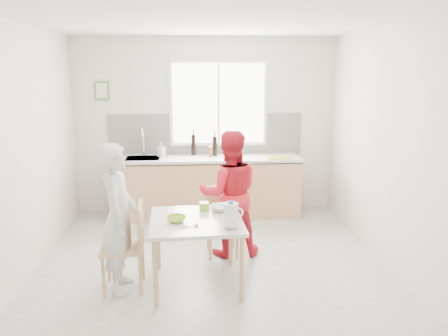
{
  "coord_description": "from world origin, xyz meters",
  "views": [
    {
      "loc": [
        -0.19,
        -4.5,
        2.22
      ],
      "look_at": [
        0.14,
        0.2,
        1.15
      ],
      "focal_mm": 35.0,
      "sensor_mm": 36.0,
      "label": 1
    }
  ],
  "objects_px": {
    "person_red": "(229,194)",
    "milk_jug": "(231,214)",
    "chair_left": "(129,242)",
    "bowl_green": "(176,219)",
    "bowl_white": "(223,208)",
    "person_white": "(119,218)",
    "wine_bottle_a": "(193,145)",
    "wine_bottle_b": "(215,146)",
    "dining_table": "(196,226)",
    "chair_far": "(222,217)"
  },
  "relations": [
    {
      "from": "dining_table",
      "to": "chair_far",
      "type": "relative_size",
      "value": 1.19
    },
    {
      "from": "bowl_green",
      "to": "chair_left",
      "type": "bearing_deg",
      "value": 176.55
    },
    {
      "from": "chair_far",
      "to": "bowl_green",
      "type": "relative_size",
      "value": 4.3
    },
    {
      "from": "person_white",
      "to": "milk_jug",
      "type": "distance_m",
      "value": 1.14
    },
    {
      "from": "person_red",
      "to": "wine_bottle_a",
      "type": "relative_size",
      "value": 4.75
    },
    {
      "from": "person_red",
      "to": "milk_jug",
      "type": "xyz_separation_m",
      "value": [
        -0.07,
        -1.03,
        0.09
      ]
    },
    {
      "from": "chair_far",
      "to": "wine_bottle_a",
      "type": "relative_size",
      "value": 2.55
    },
    {
      "from": "person_red",
      "to": "dining_table",
      "type": "bearing_deg",
      "value": 59.74
    },
    {
      "from": "chair_far",
      "to": "milk_jug",
      "type": "height_order",
      "value": "milk_jug"
    },
    {
      "from": "person_white",
      "to": "bowl_white",
      "type": "relative_size",
      "value": 6.31
    },
    {
      "from": "person_white",
      "to": "wine_bottle_a",
      "type": "distance_m",
      "value": 2.55
    },
    {
      "from": "dining_table",
      "to": "bowl_white",
      "type": "bearing_deg",
      "value": 42.29
    },
    {
      "from": "person_white",
      "to": "milk_jug",
      "type": "relative_size",
      "value": 6.08
    },
    {
      "from": "chair_far",
      "to": "person_white",
      "type": "bearing_deg",
      "value": -144.2
    },
    {
      "from": "chair_left",
      "to": "chair_far",
      "type": "height_order",
      "value": "chair_left"
    },
    {
      "from": "milk_jug",
      "to": "bowl_green",
      "type": "bearing_deg",
      "value": 156.28
    },
    {
      "from": "chair_left",
      "to": "bowl_white",
      "type": "distance_m",
      "value": 1.04
    },
    {
      "from": "bowl_green",
      "to": "person_red",
      "type": "bearing_deg",
      "value": 53.92
    },
    {
      "from": "dining_table",
      "to": "chair_left",
      "type": "relative_size",
      "value": 1.08
    },
    {
      "from": "milk_jug",
      "to": "chair_left",
      "type": "bearing_deg",
      "value": 164.43
    },
    {
      "from": "bowl_green",
      "to": "wine_bottle_a",
      "type": "xyz_separation_m",
      "value": [
        0.18,
        2.44,
        0.33
      ]
    },
    {
      "from": "chair_left",
      "to": "person_red",
      "type": "bearing_deg",
      "value": 123.81
    },
    {
      "from": "chair_left",
      "to": "person_red",
      "type": "xyz_separation_m",
      "value": [
        1.08,
        0.8,
        0.26
      ]
    },
    {
      "from": "chair_far",
      "to": "dining_table",
      "type": "bearing_deg",
      "value": -113.32
    },
    {
      "from": "dining_table",
      "to": "person_white",
      "type": "bearing_deg",
      "value": -177.52
    },
    {
      "from": "person_red",
      "to": "milk_jug",
      "type": "height_order",
      "value": "person_red"
    },
    {
      "from": "chair_left",
      "to": "person_white",
      "type": "distance_m",
      "value": 0.28
    },
    {
      "from": "dining_table",
      "to": "person_red",
      "type": "relative_size",
      "value": 0.64
    },
    {
      "from": "person_red",
      "to": "wine_bottle_a",
      "type": "distance_m",
      "value": 1.7
    },
    {
      "from": "bowl_white",
      "to": "chair_far",
      "type": "bearing_deg",
      "value": 87.4
    },
    {
      "from": "wine_bottle_a",
      "to": "wine_bottle_b",
      "type": "height_order",
      "value": "wine_bottle_a"
    },
    {
      "from": "chair_left",
      "to": "bowl_white",
      "type": "bearing_deg",
      "value": 104.29
    },
    {
      "from": "chair_left",
      "to": "wine_bottle_b",
      "type": "xyz_separation_m",
      "value": [
        0.99,
        2.34,
        0.57
      ]
    },
    {
      "from": "bowl_white",
      "to": "wine_bottle_b",
      "type": "xyz_separation_m",
      "value": [
        0.02,
        2.05,
        0.32
      ]
    },
    {
      "from": "dining_table",
      "to": "wine_bottle_b",
      "type": "xyz_separation_m",
      "value": [
        0.31,
        2.31,
        0.42
      ]
    },
    {
      "from": "milk_jug",
      "to": "wine_bottle_b",
      "type": "relative_size",
      "value": 0.84
    },
    {
      "from": "wine_bottle_a",
      "to": "wine_bottle_b",
      "type": "xyz_separation_m",
      "value": [
        0.32,
        -0.07,
        -0.01
      ]
    },
    {
      "from": "bowl_white",
      "to": "wine_bottle_a",
      "type": "bearing_deg",
      "value": 98.25
    },
    {
      "from": "wine_bottle_b",
      "to": "dining_table",
      "type": "bearing_deg",
      "value": -97.53
    },
    {
      "from": "chair_left",
      "to": "wine_bottle_a",
      "type": "height_order",
      "value": "wine_bottle_a"
    },
    {
      "from": "bowl_green",
      "to": "wine_bottle_a",
      "type": "relative_size",
      "value": 0.59
    },
    {
      "from": "person_red",
      "to": "wine_bottle_a",
      "type": "height_order",
      "value": "person_red"
    },
    {
      "from": "chair_far",
      "to": "bowl_white",
      "type": "height_order",
      "value": "chair_far"
    },
    {
      "from": "person_white",
      "to": "wine_bottle_a",
      "type": "height_order",
      "value": "person_white"
    },
    {
      "from": "bowl_white",
      "to": "chair_left",
      "type": "bearing_deg",
      "value": -163.23
    },
    {
      "from": "person_red",
      "to": "bowl_white",
      "type": "relative_size",
      "value": 6.29
    },
    {
      "from": "chair_left",
      "to": "bowl_green",
      "type": "relative_size",
      "value": 4.77
    },
    {
      "from": "chair_far",
      "to": "person_red",
      "type": "xyz_separation_m",
      "value": [
        0.09,
        -0.06,
        0.31
      ]
    },
    {
      "from": "person_red",
      "to": "person_white",
      "type": "bearing_deg",
      "value": 31.71
    },
    {
      "from": "person_white",
      "to": "bowl_white",
      "type": "height_order",
      "value": "person_white"
    }
  ]
}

